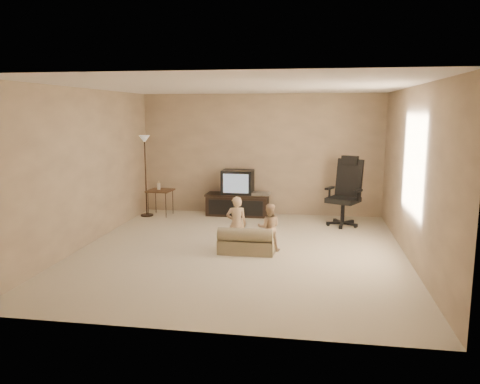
% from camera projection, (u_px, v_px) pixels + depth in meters
% --- Properties ---
extents(floor, '(5.50, 5.50, 0.00)m').
position_uv_depth(floor, '(240.00, 251.00, 7.27)').
color(floor, beige).
rests_on(floor, ground).
extents(room_shell, '(5.50, 5.50, 5.50)m').
position_uv_depth(room_shell, '(240.00, 153.00, 7.01)').
color(room_shell, white).
rests_on(room_shell, floor).
extents(tv_stand, '(1.33, 0.51, 0.95)m').
position_uv_depth(tv_stand, '(238.00, 197.00, 9.70)').
color(tv_stand, black).
rests_on(tv_stand, floor).
extents(office_chair, '(0.81, 0.83, 1.31)m').
position_uv_depth(office_chair, '(345.00, 201.00, 8.84)').
color(office_chair, black).
rests_on(office_chair, floor).
extents(side_table, '(0.52, 0.52, 0.72)m').
position_uv_depth(side_table, '(160.00, 191.00, 9.69)').
color(side_table, brown).
rests_on(side_table, floor).
extents(floor_lamp, '(0.26, 0.26, 1.66)m').
position_uv_depth(floor_lamp, '(145.00, 158.00, 9.50)').
color(floor_lamp, black).
rests_on(floor_lamp, floor).
extents(child_sofa, '(0.84, 0.48, 0.41)m').
position_uv_depth(child_sofa, '(246.00, 242.00, 7.13)').
color(child_sofa, '#998B67').
rests_on(child_sofa, floor).
extents(toddler_left, '(0.35, 0.29, 0.86)m').
position_uv_depth(toddler_left, '(236.00, 224.00, 7.18)').
color(toddler_left, '#DFB78B').
rests_on(toddler_left, floor).
extents(toddler_right, '(0.38, 0.24, 0.74)m').
position_uv_depth(toddler_right, '(269.00, 227.00, 7.22)').
color(toddler_right, '#DFB78B').
rests_on(toddler_right, floor).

